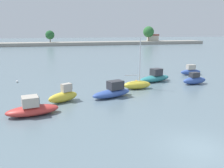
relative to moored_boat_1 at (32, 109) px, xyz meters
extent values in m
plane|color=slate|center=(10.36, -8.63, -0.58)|extent=(400.00, 400.00, 0.00)
ellipsoid|color=#C63833|center=(0.02, 0.00, -0.16)|extent=(4.65, 2.49, 0.85)
cube|color=#BCB2A3|center=(-0.12, -0.02, 0.68)|extent=(1.54, 1.54, 0.84)
cube|color=black|center=(0.53, 0.09, 0.77)|extent=(0.29, 1.19, 0.59)
ellipsoid|color=yellow|center=(2.77, 3.18, -0.08)|extent=(3.39, 2.50, 1.02)
cube|color=#BCB2A3|center=(3.14, 3.39, 0.84)|extent=(1.18, 1.01, 0.82)
cube|color=black|center=(3.59, 3.63, 0.93)|extent=(0.33, 0.52, 0.58)
ellipsoid|color=#3856A8|center=(7.96, 3.52, -0.15)|extent=(4.90, 2.83, 0.86)
cube|color=#333338|center=(8.41, 3.67, 0.73)|extent=(1.91, 1.58, 0.92)
cube|color=black|center=(9.19, 3.93, 0.83)|extent=(0.39, 0.99, 0.64)
ellipsoid|color=yellow|center=(11.95, 6.28, -0.07)|extent=(3.51, 1.45, 1.02)
cylinder|color=silver|center=(12.23, 6.27, 3.12)|extent=(0.10, 0.10, 5.38)
cylinder|color=#B7B7BC|center=(11.16, 6.30, 1.17)|extent=(1.58, 0.13, 0.08)
ellipsoid|color=teal|center=(15.83, 9.53, -0.14)|extent=(5.41, 3.11, 0.90)
cube|color=#333338|center=(16.05, 9.60, 0.79)|extent=(1.76, 1.58, 0.95)
cube|color=black|center=(16.75, 9.83, 0.88)|extent=(0.40, 1.04, 0.66)
ellipsoid|color=#3856A8|center=(20.38, 6.79, -0.10)|extent=(3.63, 1.54, 0.97)
cube|color=#333338|center=(20.28, 6.78, 0.71)|extent=(1.28, 0.94, 0.64)
cube|color=black|center=(20.88, 6.84, 0.77)|extent=(0.15, 0.75, 0.45)
ellipsoid|color=#3856A8|center=(23.67, 12.79, -0.14)|extent=(3.54, 1.14, 0.88)
cube|color=#BCB2A3|center=(23.64, 12.79, 0.69)|extent=(1.30, 0.83, 0.78)
cube|color=black|center=(24.28, 12.78, 0.76)|extent=(0.09, 0.72, 0.54)
sphere|color=white|center=(-2.96, 13.76, -0.43)|extent=(0.31, 0.31, 0.31)
sphere|color=yellow|center=(17.00, 12.42, -0.43)|extent=(0.30, 0.30, 0.30)
sphere|color=orange|center=(12.99, 9.31, -0.38)|extent=(0.42, 0.42, 0.42)
cube|color=gray|center=(10.36, 91.23, 0.15)|extent=(135.71, 10.25, 1.46)
cube|color=beige|center=(52.92, 92.50, 2.22)|extent=(5.21, 3.04, 2.67)
cube|color=brown|center=(52.92, 92.50, 3.90)|extent=(5.73, 3.35, 0.70)
cylinder|color=brown|center=(49.81, 90.95, 2.09)|extent=(0.36, 0.36, 2.42)
sphere|color=#2D6B33|center=(49.81, 90.95, 5.46)|extent=(5.40, 5.40, 5.40)
cylinder|color=brown|center=(1.75, 92.29, 1.72)|extent=(0.36, 0.36, 1.68)
sphere|color=#235B2D|center=(1.75, 92.29, 4.17)|extent=(4.04, 4.04, 4.04)
camera|label=1|loc=(1.85, -20.04, 6.63)|focal=37.28mm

